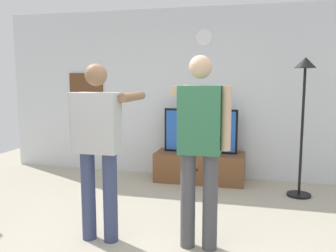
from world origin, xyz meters
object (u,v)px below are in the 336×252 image
object	(u,v)px
framed_picture	(86,88)
wall_clock	(204,38)
floor_lamp	(304,98)
person_standing_nearer_couch	(200,142)
person_standing_nearer_lamp	(98,142)
tv_stand	(200,167)
television	(200,131)

from	to	relation	value
framed_picture	wall_clock	bearing A→B (deg)	-0.14
floor_lamp	person_standing_nearer_couch	distance (m)	2.13
person_standing_nearer_couch	person_standing_nearer_lamp	bearing A→B (deg)	-175.64
framed_picture	floor_lamp	size ratio (longest dim) A/B	0.33
person_standing_nearer_lamp	floor_lamp	bearing A→B (deg)	42.06
floor_lamp	person_standing_nearer_couch	world-z (taller)	floor_lamp
framed_picture	person_standing_nearer_lamp	bearing A→B (deg)	-61.26
tv_stand	floor_lamp	size ratio (longest dim) A/B	0.73
wall_clock	person_standing_nearer_couch	world-z (taller)	wall_clock
television	person_standing_nearer_couch	distance (m)	2.25
framed_picture	person_standing_nearer_couch	size ratio (longest dim) A/B	0.34
tv_stand	wall_clock	xyz separation A→B (m)	(-0.00, 0.29, 2.00)
wall_clock	person_standing_nearer_lamp	world-z (taller)	wall_clock
person_standing_nearer_lamp	television	bearing A→B (deg)	74.27
tv_stand	person_standing_nearer_lamp	size ratio (longest dim) A/B	0.79
framed_picture	floor_lamp	bearing A→B (deg)	-10.81
wall_clock	floor_lamp	distance (m)	1.81
wall_clock	tv_stand	bearing A→B (deg)	-90.00
person_standing_nearer_lamp	person_standing_nearer_couch	bearing A→B (deg)	4.36
framed_picture	person_standing_nearer_couch	bearing A→B (deg)	-46.11
tv_stand	television	bearing A→B (deg)	90.00
wall_clock	person_standing_nearer_lamp	size ratio (longest dim) A/B	0.15
television	framed_picture	distance (m)	2.14
wall_clock	framed_picture	size ratio (longest dim) A/B	0.41
television	floor_lamp	bearing A→B (deg)	-16.09
person_standing_nearer_lamp	person_standing_nearer_couch	size ratio (longest dim) A/B	0.96
television	wall_clock	xyz separation A→B (m)	(0.00, 0.24, 1.44)
tv_stand	television	size ratio (longest dim) A/B	1.21
tv_stand	person_standing_nearer_lamp	bearing A→B (deg)	-106.04
television	floor_lamp	xyz separation A→B (m)	(1.43, -0.41, 0.55)
framed_picture	person_standing_nearer_couch	world-z (taller)	person_standing_nearer_couch
person_standing_nearer_couch	floor_lamp	bearing A→B (deg)	58.56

